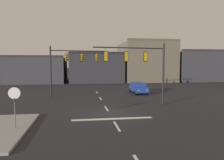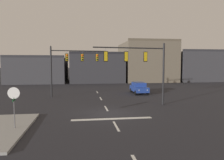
# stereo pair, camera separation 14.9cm
# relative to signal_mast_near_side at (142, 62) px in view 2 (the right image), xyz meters

# --- Properties ---
(ground_plane) EXTENTS (400.00, 400.00, 0.00)m
(ground_plane) POSITION_rel_signal_mast_near_side_xyz_m (-3.69, -2.74, -4.49)
(ground_plane) COLOR #232328
(stop_bar_paint) EXTENTS (6.40, 0.50, 0.01)m
(stop_bar_paint) POSITION_rel_signal_mast_near_side_xyz_m (-3.69, -4.74, -4.48)
(stop_bar_paint) COLOR silver
(stop_bar_paint) RESTS_ON ground
(lane_centreline) EXTENTS (0.16, 26.40, 0.01)m
(lane_centreline) POSITION_rel_signal_mast_near_side_xyz_m (-3.69, -0.74, -4.48)
(lane_centreline) COLOR silver
(lane_centreline) RESTS_ON ground
(signal_mast_near_side) EXTENTS (7.52, 1.12, 6.48)m
(signal_mast_near_side) POSITION_rel_signal_mast_near_side_xyz_m (0.00, 0.00, 0.00)
(signal_mast_near_side) COLOR black
(signal_mast_near_side) RESTS_ON ground
(signal_mast_far_side) EXTENTS (7.29, 0.99, 6.61)m
(signal_mast_far_side) POSITION_rel_signal_mast_near_side_xyz_m (-7.55, 7.67, 0.08)
(signal_mast_far_side) COLOR black
(signal_mast_far_side) RESTS_ON ground
(stop_sign) EXTENTS (0.76, 0.64, 2.83)m
(stop_sign) POSITION_rel_signal_mast_near_side_xyz_m (-10.40, -6.71, -2.34)
(stop_sign) COLOR #56565B
(stop_sign) RESTS_ON ground
(car_lot_nearside) EXTENTS (1.93, 4.46, 1.61)m
(car_lot_nearside) POSITION_rel_signal_mast_near_side_xyz_m (2.21, 9.02, -3.63)
(car_lot_nearside) COLOR navy
(car_lot_nearside) RESTS_ON ground
(building_row) EXTENTS (50.16, 13.42, 9.78)m
(building_row) POSITION_rel_signal_mast_near_side_xyz_m (4.91, 31.38, -0.80)
(building_row) COLOR #38383D
(building_row) RESTS_ON ground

